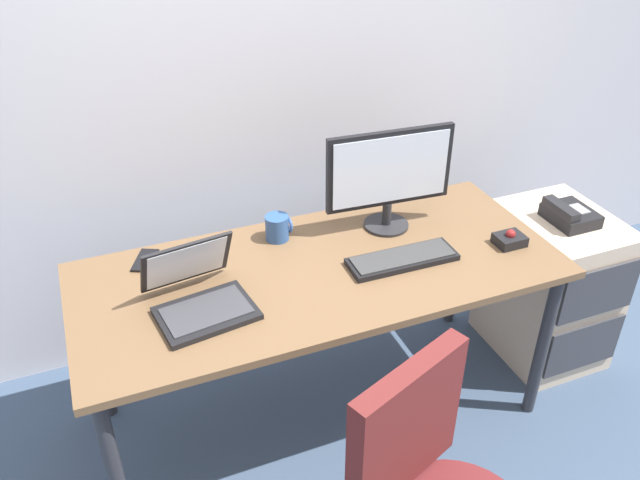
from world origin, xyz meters
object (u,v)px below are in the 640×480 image
Objects in this scene: trackball_mouse at (510,239)px; coffee_mug at (278,227)px; file_cabinet at (550,286)px; laptop at (199,294)px; cell_phone at (145,260)px; monitor_main at (390,174)px; desk_phone at (569,215)px; keyboard at (402,259)px.

coffee_mug reaches higher than trackball_mouse.
file_cabinet is 1.63m from laptop.
monitor_main is at bearing 18.91° from cell_phone.
desk_phone is 0.81m from keyboard.
monitor_main is 3.58× the size of cell_phone.
coffee_mug is at bearing 139.01° from keyboard.
keyboard is at bearing 173.81° from trackball_mouse.
desk_phone is 1.21m from coffee_mug.
keyboard is at bearing -175.09° from file_cabinet.
file_cabinet is 1.77m from cell_phone.
laptop is at bearing -178.72° from desk_phone.
file_cabinet is 3.50× the size of desk_phone.
laptop is at bearing -43.73° from cell_phone.
coffee_mug is (-0.43, 0.07, -0.18)m from monitor_main.
keyboard is at bearing -1.44° from laptop.
trackball_mouse is at bearing -6.19° from keyboard.
keyboard is 1.14× the size of laptop.
trackball_mouse reaches higher than file_cabinet.
desk_phone is 0.39m from trackball_mouse.
keyboard reaches higher than file_cabinet.
file_cabinet is 1.94× the size of laptop.
coffee_mug reaches higher than cell_phone.
laptop is at bearing -164.16° from monitor_main.
coffee_mug is 0.51m from cell_phone.
file_cabinet is 0.92m from keyboard.
trackball_mouse is at bearing -24.62° from coffee_mug.
monitor_main reaches higher than cell_phone.
trackball_mouse is at bearing -162.89° from file_cabinet.
laptop is at bearing 176.80° from trackball_mouse.
trackball_mouse is (0.38, -0.30, -0.21)m from monitor_main.
file_cabinet is 1.29m from coffee_mug.
keyboard is 0.49m from coffee_mug.
monitor_main is 1.23× the size of keyboard.
trackball_mouse reaches higher than cell_phone.
cell_phone is at bearing 169.88° from desk_phone.
cell_phone is at bearing 173.52° from monitor_main.
desk_phone is 1.56m from laptop.
coffee_mug is (-0.37, 0.32, 0.04)m from keyboard.
keyboard is 0.75m from laptop.
coffee_mug is at bearing 170.21° from monitor_main.
desk_phone reaches higher than cell_phone.
coffee_mug is (-0.81, 0.37, 0.03)m from trackball_mouse.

